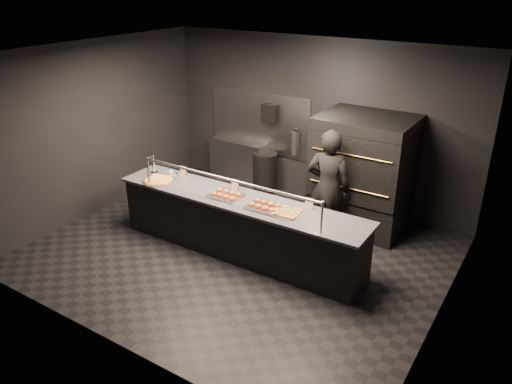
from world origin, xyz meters
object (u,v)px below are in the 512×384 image
round_pizza (159,181)px  worker (328,188)px  slider_tray_a (226,195)px  towel_dispenser (270,113)px  slider_tray_b (265,206)px  trash_bin (265,173)px  prep_shelf (238,162)px  service_counter (239,226)px  beer_tap (154,168)px  square_pizza (287,212)px  pizza_oven (363,172)px  fire_extinguisher (295,143)px

round_pizza → worker: 2.70m
round_pizza → slider_tray_a: size_ratio=1.01×
towel_dispenser → slider_tray_a: (0.71, -2.43, -0.60)m
slider_tray_b → trash_bin: 2.73m
prep_shelf → worker: size_ratio=0.64×
towel_dispenser → trash_bin: 1.16m
service_counter → beer_tap: 1.76m
slider_tray_a → slider_tray_b: 0.69m
square_pizza → slider_tray_b: bearing=-177.8°
pizza_oven → towel_dispenser: pizza_oven is taller
towel_dispenser → beer_tap: size_ratio=0.69×
prep_shelf → slider_tray_a: size_ratio=2.35×
round_pizza → square_pizza: 2.30m
service_counter → square_pizza: (0.85, -0.05, 0.47)m
slider_tray_a → slider_tray_b: bearing=-1.4°
prep_shelf → slider_tray_a: slider_tray_a is taller
fire_extinguisher → square_pizza: bearing=-63.9°
slider_tray_a → worker: size_ratio=0.27×
beer_tap → square_pizza: 2.51m
slider_tray_b → prep_shelf: bearing=131.4°
prep_shelf → slider_tray_a: (1.41, -2.36, 0.50)m
service_counter → trash_bin: bearing=112.0°
service_counter → fire_extinguisher: bearing=98.3°
prep_shelf → worker: bearing=-26.3°
square_pizza → worker: 1.11m
square_pizza → worker: (0.11, 1.10, -0.00)m
service_counter → round_pizza: bearing=-174.1°
service_counter → pizza_oven: pizza_oven is taller
fire_extinguisher → slider_tray_b: 2.60m
service_counter → round_pizza: (-1.45, -0.15, 0.47)m
pizza_oven → square_pizza: 1.98m
round_pizza → towel_dispenser: bearing=77.8°
prep_shelf → beer_tap: beer_tap is taller
slider_tray_b → slider_tray_a: bearing=178.6°
square_pizza → worker: size_ratio=0.25×
service_counter → pizza_oven: (1.20, 1.90, 0.50)m
beer_tap → towel_dispenser: bearing=72.6°
service_counter → prep_shelf: size_ratio=3.42×
pizza_oven → towel_dispenser: bearing=166.9°
service_counter → slider_tray_b: service_counter is taller
slider_tray_a → service_counter: bearing=12.5°
pizza_oven → trash_bin: (-2.10, 0.32, -0.57)m
towel_dispenser → square_pizza: (1.75, -2.44, -0.61)m
prep_shelf → slider_tray_a: bearing=-59.2°
pizza_oven → slider_tray_b: size_ratio=3.70×
service_counter → slider_tray_a: service_counter is taller
service_counter → trash_bin: size_ratio=5.13×
prep_shelf → square_pizza: size_ratio=2.58×
slider_tray_b → round_pizza: bearing=-177.4°
prep_shelf → round_pizza: size_ratio=2.33×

